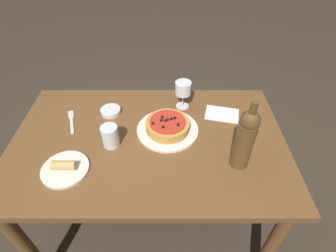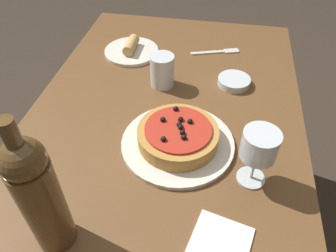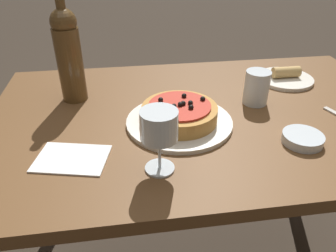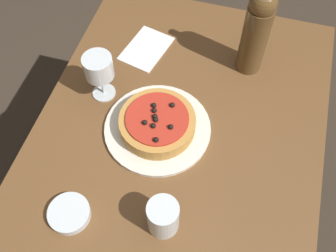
{
  "view_description": "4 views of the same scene",
  "coord_description": "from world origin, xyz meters",
  "px_view_note": "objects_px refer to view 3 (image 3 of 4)",
  "views": [
    {
      "loc": [
        -0.09,
        0.84,
        1.57
      ],
      "look_at": [
        -0.09,
        -0.01,
        0.79
      ],
      "focal_mm": 28.0,
      "sensor_mm": 36.0,
      "label": 1
    },
    {
      "loc": [
        -0.67,
        -0.14,
        1.33
      ],
      "look_at": [
        -0.08,
        -0.03,
        0.76
      ],
      "focal_mm": 35.0,
      "sensor_mm": 36.0,
      "label": 2
    },
    {
      "loc": [
        -0.23,
        -0.81,
        1.18
      ],
      "look_at": [
        -0.13,
        -0.1,
        0.74
      ],
      "focal_mm": 35.0,
      "sensor_mm": 36.0,
      "label": 3
    },
    {
      "loc": [
        0.45,
        0.13,
        1.63
      ],
      "look_at": [
        -0.08,
        -0.02,
        0.77
      ],
      "focal_mm": 42.0,
      "sensor_mm": 36.0,
      "label": 4
    }
  ],
  "objects_px": {
    "dinner_plate": "(179,122)",
    "side_bowl": "(303,138)",
    "side_plate": "(285,77)",
    "dining_table": "(204,139)",
    "water_cup": "(257,88)",
    "wine_glass": "(159,128)",
    "pizza": "(179,113)",
    "wine_bottle": "(69,54)"
  },
  "relations": [
    {
      "from": "dinner_plate",
      "to": "side_plate",
      "type": "xyz_separation_m",
      "value": [
        0.42,
        0.23,
        0.01
      ]
    },
    {
      "from": "dinner_plate",
      "to": "wine_glass",
      "type": "relative_size",
      "value": 1.96
    },
    {
      "from": "dinner_plate",
      "to": "wine_bottle",
      "type": "xyz_separation_m",
      "value": [
        -0.3,
        0.2,
        0.14
      ]
    },
    {
      "from": "wine_bottle",
      "to": "side_plate",
      "type": "height_order",
      "value": "wine_bottle"
    },
    {
      "from": "side_bowl",
      "to": "side_plate",
      "type": "height_order",
      "value": "side_plate"
    },
    {
      "from": "wine_glass",
      "to": "side_plate",
      "type": "height_order",
      "value": "wine_glass"
    },
    {
      "from": "pizza",
      "to": "side_plate",
      "type": "xyz_separation_m",
      "value": [
        0.42,
        0.23,
        -0.02
      ]
    },
    {
      "from": "wine_glass",
      "to": "dining_table",
      "type": "bearing_deg",
      "value": 55.55
    },
    {
      "from": "dinner_plate",
      "to": "side_plate",
      "type": "distance_m",
      "value": 0.48
    },
    {
      "from": "wine_bottle",
      "to": "side_bowl",
      "type": "bearing_deg",
      "value": -29.44
    },
    {
      "from": "wine_glass",
      "to": "side_plate",
      "type": "relative_size",
      "value": 0.77
    },
    {
      "from": "dinner_plate",
      "to": "pizza",
      "type": "xyz_separation_m",
      "value": [
        0.0,
        0.0,
        0.03
      ]
    },
    {
      "from": "side_bowl",
      "to": "side_plate",
      "type": "relative_size",
      "value": 0.53
    },
    {
      "from": "pizza",
      "to": "water_cup",
      "type": "relative_size",
      "value": 2.01
    },
    {
      "from": "dining_table",
      "to": "water_cup",
      "type": "relative_size",
      "value": 12.25
    },
    {
      "from": "wine_glass",
      "to": "side_plate",
      "type": "xyz_separation_m",
      "value": [
        0.49,
        0.42,
        -0.1
      ]
    },
    {
      "from": "wine_glass",
      "to": "side_plate",
      "type": "distance_m",
      "value": 0.66
    },
    {
      "from": "dinner_plate",
      "to": "water_cup",
      "type": "bearing_deg",
      "value": 19.63
    },
    {
      "from": "wine_bottle",
      "to": "side_plate",
      "type": "relative_size",
      "value": 1.67
    },
    {
      "from": "wine_glass",
      "to": "wine_bottle",
      "type": "height_order",
      "value": "wine_bottle"
    },
    {
      "from": "dining_table",
      "to": "wine_glass",
      "type": "height_order",
      "value": "wine_glass"
    },
    {
      "from": "wine_glass",
      "to": "side_bowl",
      "type": "xyz_separation_m",
      "value": [
        0.37,
        0.05,
        -0.1
      ]
    },
    {
      "from": "dining_table",
      "to": "pizza",
      "type": "bearing_deg",
      "value": -147.67
    },
    {
      "from": "dinner_plate",
      "to": "side_bowl",
      "type": "relative_size",
      "value": 2.86
    },
    {
      "from": "wine_glass",
      "to": "water_cup",
      "type": "bearing_deg",
      "value": 40.03
    },
    {
      "from": "dinner_plate",
      "to": "side_bowl",
      "type": "bearing_deg",
      "value": -24.6
    },
    {
      "from": "water_cup",
      "to": "pizza",
      "type": "bearing_deg",
      "value": -160.37
    },
    {
      "from": "side_bowl",
      "to": "wine_bottle",
      "type": "bearing_deg",
      "value": 150.56
    },
    {
      "from": "wine_glass",
      "to": "side_bowl",
      "type": "distance_m",
      "value": 0.38
    },
    {
      "from": "side_bowl",
      "to": "water_cup",
      "type": "bearing_deg",
      "value": 100.19
    },
    {
      "from": "wine_bottle",
      "to": "dining_table",
      "type": "bearing_deg",
      "value": -20.19
    },
    {
      "from": "pizza",
      "to": "water_cup",
      "type": "height_order",
      "value": "water_cup"
    },
    {
      "from": "dinner_plate",
      "to": "water_cup",
      "type": "relative_size",
      "value": 2.84
    },
    {
      "from": "dinner_plate",
      "to": "water_cup",
      "type": "distance_m",
      "value": 0.27
    },
    {
      "from": "wine_bottle",
      "to": "side_bowl",
      "type": "height_order",
      "value": "wine_bottle"
    },
    {
      "from": "pizza",
      "to": "wine_glass",
      "type": "bearing_deg",
      "value": -112.53
    },
    {
      "from": "dining_table",
      "to": "water_cup",
      "type": "bearing_deg",
      "value": 11.56
    },
    {
      "from": "dinner_plate",
      "to": "wine_bottle",
      "type": "bearing_deg",
      "value": 146.22
    },
    {
      "from": "dining_table",
      "to": "side_plate",
      "type": "bearing_deg",
      "value": 28.51
    },
    {
      "from": "side_plate",
      "to": "side_bowl",
      "type": "bearing_deg",
      "value": -109.0
    },
    {
      "from": "dining_table",
      "to": "wine_bottle",
      "type": "relative_size",
      "value": 3.9
    },
    {
      "from": "dining_table",
      "to": "side_bowl",
      "type": "relative_size",
      "value": 12.32
    }
  ]
}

